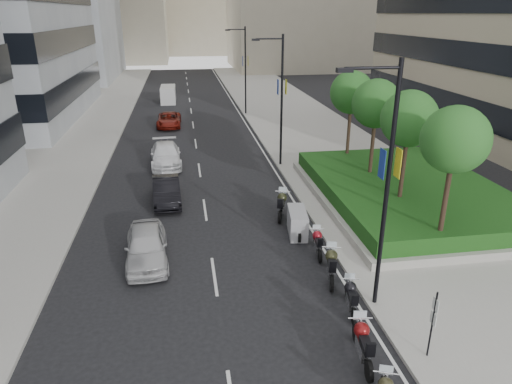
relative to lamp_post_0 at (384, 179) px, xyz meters
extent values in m
plane|color=black|center=(-4.14, -1.00, -5.07)|extent=(160.00, 160.00, 0.00)
cube|color=#9E9B93|center=(4.86, 29.00, -4.99)|extent=(10.00, 100.00, 0.15)
cube|color=#9E9B93|center=(-16.14, 29.00, -4.99)|extent=(8.00, 100.00, 0.15)
cube|color=silver|center=(-0.44, 29.00, -5.06)|extent=(0.12, 100.00, 0.01)
cube|color=silver|center=(-5.64, 29.00, -5.06)|extent=(0.12, 100.00, 0.01)
cube|color=#9E9B93|center=(5.86, 9.00, -4.72)|extent=(10.00, 14.00, 0.40)
cube|color=#153E11|center=(5.86, 9.00, -4.12)|extent=(9.40, 13.40, 0.80)
cylinder|color=#332319|center=(4.36, 3.00, -2.52)|extent=(0.22, 0.22, 4.00)
sphere|color=#1C5A23|center=(4.36, 3.00, 0.38)|extent=(2.80, 2.80, 2.80)
cylinder|color=#332319|center=(4.36, 7.00, -2.52)|extent=(0.22, 0.22, 4.00)
sphere|color=#1C5A23|center=(4.36, 7.00, 0.38)|extent=(2.80, 2.80, 2.80)
cylinder|color=#332319|center=(4.36, 11.00, -2.52)|extent=(0.22, 0.22, 4.00)
sphere|color=#1C5A23|center=(4.36, 11.00, 0.38)|extent=(2.80, 2.80, 2.80)
cylinder|color=#332319|center=(4.36, 15.00, -2.52)|extent=(0.22, 0.22, 4.00)
sphere|color=#1C5A23|center=(4.36, 15.00, 0.38)|extent=(2.80, 2.80, 2.80)
cylinder|color=black|center=(0.16, 0.00, -0.57)|extent=(0.16, 0.16, 9.00)
cylinder|color=black|center=(-0.74, 0.00, 3.63)|extent=(1.80, 0.10, 0.10)
cube|color=black|center=(-1.64, 0.00, 3.58)|extent=(0.50, 0.22, 0.14)
cube|color=yellow|center=(0.44, 0.00, 0.53)|extent=(0.02, 0.45, 1.00)
cube|color=navy|center=(-0.12, 0.00, 0.53)|extent=(0.02, 0.45, 1.00)
cylinder|color=black|center=(0.16, 17.00, -0.57)|extent=(0.16, 0.16, 9.00)
cylinder|color=black|center=(-0.74, 17.00, 3.63)|extent=(1.80, 0.10, 0.10)
cube|color=black|center=(-1.64, 17.00, 3.58)|extent=(0.50, 0.22, 0.14)
cube|color=yellow|center=(0.44, 17.00, 0.53)|extent=(0.02, 0.45, 1.00)
cube|color=navy|center=(-0.12, 17.00, 0.53)|extent=(0.02, 0.45, 1.00)
cylinder|color=black|center=(0.16, 35.00, -0.57)|extent=(0.16, 0.16, 9.00)
cylinder|color=black|center=(-0.74, 35.00, 3.63)|extent=(1.80, 0.10, 0.10)
cube|color=black|center=(-1.64, 35.00, 3.58)|extent=(0.50, 0.22, 0.14)
cube|color=yellow|center=(0.44, 35.00, 0.53)|extent=(0.02, 0.45, 1.00)
cube|color=navy|center=(-0.12, 35.00, 0.53)|extent=(0.02, 0.45, 1.00)
cylinder|color=black|center=(0.66, -3.00, -3.82)|extent=(0.06, 0.06, 2.50)
cube|color=silver|center=(0.66, -3.00, -3.02)|extent=(0.02, 0.32, 0.42)
cube|color=silver|center=(0.66, -3.00, -3.52)|extent=(0.02, 0.32, 0.42)
cylinder|color=silver|center=(-1.42, -4.37, -4.05)|extent=(0.67, 0.29, 0.05)
cylinder|color=black|center=(-1.51, -3.55, -4.74)|extent=(0.22, 0.67, 0.66)
cylinder|color=black|center=(-1.28, -1.86, -4.74)|extent=(0.22, 0.67, 0.66)
cube|color=silver|center=(-1.40, -2.76, -4.55)|extent=(0.44, 0.94, 0.45)
sphere|color=maroon|center=(-1.35, -2.41, -4.15)|extent=(0.51, 0.51, 0.51)
cube|color=black|center=(-1.45, -3.07, -4.21)|extent=(0.41, 0.83, 0.17)
cylinder|color=silver|center=(-1.31, -2.12, -3.92)|extent=(0.79, 0.16, 0.05)
cylinder|color=black|center=(-1.00, -0.92, -4.77)|extent=(0.22, 0.60, 0.59)
cylinder|color=black|center=(-0.71, 0.57, -4.77)|extent=(0.22, 0.60, 0.59)
cube|color=silver|center=(-0.86, -0.22, -4.61)|extent=(0.43, 0.84, 0.40)
sphere|color=black|center=(-0.80, 0.08, -4.25)|extent=(0.45, 0.45, 0.45)
cube|color=black|center=(-0.92, -0.50, -4.31)|extent=(0.40, 0.75, 0.15)
cylinder|color=silver|center=(-0.75, 0.34, -4.04)|extent=(0.70, 0.18, 0.05)
cylinder|color=black|center=(-1.14, 1.17, -4.73)|extent=(0.30, 0.68, 0.67)
cylinder|color=black|center=(-0.68, 2.82, -4.73)|extent=(0.30, 0.68, 0.67)
cube|color=silver|center=(-0.92, 1.94, -4.55)|extent=(0.55, 0.97, 0.45)
sphere|color=#32331C|center=(-0.83, 2.28, -4.14)|extent=(0.52, 0.52, 0.52)
cube|color=black|center=(-1.01, 1.63, -4.20)|extent=(0.51, 0.86, 0.17)
cylinder|color=silver|center=(-0.75, 2.56, -3.90)|extent=(0.78, 0.26, 0.05)
cylinder|color=black|center=(-0.95, 3.41, -4.78)|extent=(0.19, 0.58, 0.57)
cylinder|color=black|center=(-0.74, 4.88, -4.78)|extent=(0.19, 0.58, 0.57)
cube|color=silver|center=(-0.86, 4.10, -4.62)|extent=(0.39, 0.82, 0.39)
sphere|color=maroon|center=(-0.81, 4.40, -4.27)|extent=(0.44, 0.44, 0.44)
cube|color=black|center=(-0.89, 3.82, -4.32)|extent=(0.36, 0.72, 0.15)
cylinder|color=silver|center=(-0.78, 4.65, -4.07)|extent=(0.68, 0.14, 0.05)
cylinder|color=black|center=(-1.40, 5.43, -4.76)|extent=(0.20, 0.62, 0.61)
cylinder|color=black|center=(-1.18, 7.00, -4.76)|extent=(0.20, 0.62, 0.61)
cube|color=gray|center=(-1.29, 6.22, -4.42)|extent=(1.11, 2.17, 1.24)
cylinder|color=black|center=(-1.88, 7.61, -4.72)|extent=(0.34, 0.69, 0.69)
cylinder|color=black|center=(-1.34, 9.30, -4.72)|extent=(0.34, 0.69, 0.69)
cube|color=silver|center=(-1.63, 8.40, -4.53)|extent=(0.60, 1.00, 0.46)
sphere|color=black|center=(-1.52, 8.75, -4.11)|extent=(0.53, 0.53, 0.53)
cube|color=black|center=(-1.73, 8.09, -4.18)|extent=(0.55, 0.88, 0.18)
cylinder|color=silver|center=(-1.43, 9.03, -3.87)|extent=(0.80, 0.30, 0.06)
imported|color=#BBBBBD|center=(-8.46, 4.71, -4.31)|extent=(2.06, 4.54, 1.51)
imported|color=black|center=(-7.75, 11.46, -4.36)|extent=(1.73, 4.38, 1.42)
imported|color=white|center=(-7.95, 18.57, -4.32)|extent=(2.35, 5.24, 1.49)
imported|color=maroon|center=(-7.93, 30.67, -4.40)|extent=(2.31, 4.81, 1.32)
cube|color=silver|center=(-8.22, 43.83, -4.11)|extent=(1.78, 4.57, 1.91)
cube|color=silver|center=(-8.22, 42.10, -4.57)|extent=(1.74, 1.11, 1.00)
cylinder|color=black|center=(-8.95, 42.19, -4.75)|extent=(0.23, 0.64, 0.64)
cylinder|color=black|center=(-7.49, 42.19, -4.75)|extent=(0.23, 0.64, 0.64)
cylinder|color=black|center=(-8.95, 45.28, -4.75)|extent=(0.23, 0.64, 0.64)
cylinder|color=black|center=(-7.49, 45.28, -4.75)|extent=(0.23, 0.64, 0.64)
camera|label=1|loc=(-6.53, -13.54, 5.19)|focal=32.00mm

